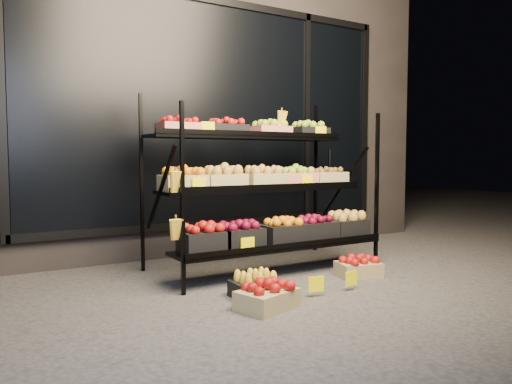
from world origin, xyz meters
TOP-DOWN VIEW (x-y plane):
  - ground at (0.00, 0.00)m, footprint 24.00×24.00m
  - building at (0.00, 2.59)m, footprint 6.00×2.08m
  - display_rack at (-0.01, 0.60)m, footprint 2.18×1.02m
  - tag_floor_a at (-0.17, -0.40)m, footprint 0.13×0.01m
  - tag_floor_b at (0.18, -0.40)m, footprint 0.13×0.01m
  - floor_crate_left at (-0.66, -0.46)m, footprint 0.47×0.40m
  - floor_crate_midleft at (-0.57, -0.15)m, footprint 0.37×0.28m
  - floor_crate_midright at (0.57, -0.06)m, footprint 0.42×0.35m

SIDE VIEW (x-z plane):
  - ground at x=0.00m, z-range 0.00..0.00m
  - tag_floor_a at x=-0.17m, z-range 0.00..0.12m
  - tag_floor_b at x=0.18m, z-range 0.00..0.12m
  - floor_crate_midleft at x=-0.57m, z-range -0.01..0.18m
  - floor_crate_midright at x=0.57m, z-range -0.01..0.18m
  - floor_crate_left at x=-0.66m, z-range -0.01..0.20m
  - display_rack at x=-0.01m, z-range -0.04..1.62m
  - building at x=0.00m, z-range 0.00..3.50m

